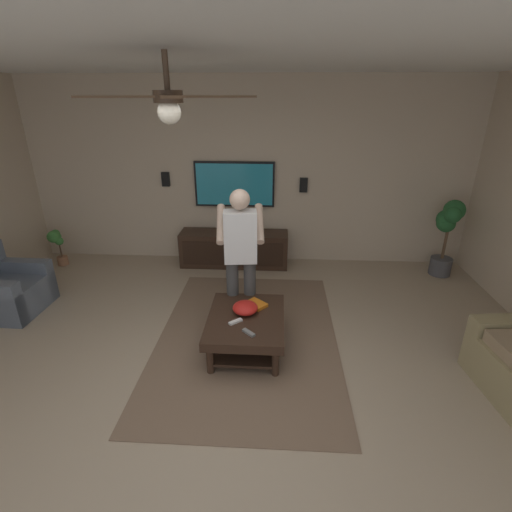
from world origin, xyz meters
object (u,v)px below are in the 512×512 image
(bowl, at_px, (245,308))
(wall_speaker_right, at_px, (166,179))
(coffee_table, at_px, (246,325))
(remote_black, at_px, (243,308))
(person_standing, at_px, (241,251))
(potted_plant_tall, at_px, (447,229))
(potted_plant_short, at_px, (57,242))
(armchair, at_px, (5,291))
(vase_round, at_px, (239,226))
(remote_white, at_px, (236,322))
(tv, at_px, (234,184))
(remote_grey, at_px, (249,333))
(book, at_px, (256,304))
(media_console, at_px, (234,249))
(ceiling_fan, at_px, (168,101))
(wall_speaker_left, at_px, (304,185))

(bowl, height_order, wall_speaker_right, wall_speaker_right)
(coffee_table, bearing_deg, remote_black, 15.34)
(person_standing, distance_m, potted_plant_tall, 3.25)
(coffee_table, height_order, potted_plant_short, potted_plant_short)
(armchair, height_order, vase_round, armchair)
(vase_round, bearing_deg, potted_plant_tall, -93.65)
(armchair, height_order, bowl, armchair)
(person_standing, xyz_separation_m, vase_round, (1.68, 0.19, -0.27))
(potted_plant_tall, distance_m, remote_black, 3.40)
(potted_plant_tall, height_order, remote_white, potted_plant_tall)
(tv, xyz_separation_m, remote_grey, (-2.74, -0.43, -0.85))
(potted_plant_tall, relative_size, book, 5.37)
(potted_plant_short, relative_size, book, 2.70)
(coffee_table, height_order, tv, tv)
(book, distance_m, wall_speaker_right, 2.86)
(media_console, bearing_deg, bowl, 9.69)
(media_console, distance_m, remote_black, 2.08)
(potted_plant_tall, distance_m, remote_grey, 3.60)
(potted_plant_tall, bearing_deg, book, 123.26)
(tv, distance_m, person_standing, 1.97)
(tv, distance_m, potted_plant_short, 2.97)
(remote_black, xyz_separation_m, ceiling_fan, (-0.83, 0.41, 2.10))
(remote_grey, height_order, wall_speaker_left, wall_speaker_left)
(armchair, xyz_separation_m, coffee_table, (-0.62, -3.10, 0.02))
(wall_speaker_right, bearing_deg, person_standing, -144.77)
(tv, xyz_separation_m, wall_speaker_left, (0.01, -1.07, -0.00))
(bowl, bearing_deg, remote_white, 157.13)
(coffee_table, relative_size, potted_plant_tall, 0.85)
(potted_plant_short, xyz_separation_m, ceiling_fan, (-2.69, -2.74, 2.11))
(book, bearing_deg, remote_grey, 127.37)
(person_standing, distance_m, bowl, 0.65)
(tv, bearing_deg, wall_speaker_left, 90.70)
(tv, xyz_separation_m, bowl, (-2.36, -0.36, -0.80))
(coffee_table, relative_size, remote_grey, 6.67)
(coffee_table, distance_m, media_console, 2.23)
(remote_white, relative_size, book, 0.68)
(tv, xyz_separation_m, wall_speaker_right, (0.01, 1.09, 0.06))
(armchair, relative_size, coffee_table, 0.83)
(armchair, height_order, potted_plant_tall, potted_plant_tall)
(coffee_table, xyz_separation_m, potted_plant_tall, (2.00, -2.79, 0.45))
(bowl, xyz_separation_m, remote_white, (-0.20, 0.08, -0.05))
(person_standing, bearing_deg, potted_plant_tall, -68.74)
(vase_round, bearing_deg, wall_speaker_left, -75.64)
(tv, height_order, potted_plant_tall, tv)
(remote_grey, height_order, ceiling_fan, ceiling_fan)
(potted_plant_tall, xyz_separation_m, remote_white, (-2.12, 2.89, -0.33))
(potted_plant_short, height_order, ceiling_fan, ceiling_fan)
(remote_white, bearing_deg, wall_speaker_left, -146.51)
(coffee_table, bearing_deg, wall_speaker_right, 30.82)
(bowl, relative_size, remote_white, 1.80)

